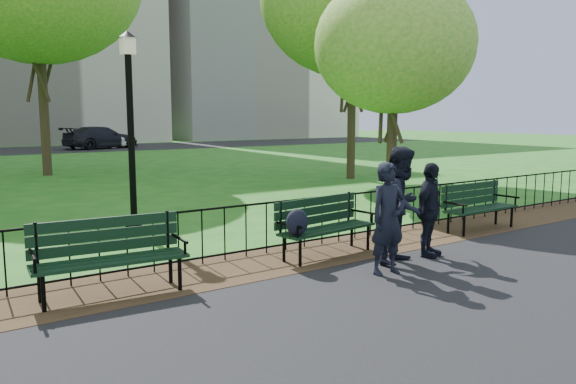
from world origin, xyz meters
TOP-DOWN VIEW (x-y plane):
  - ground at (0.00, 0.00)m, footprint 120.00×120.00m
  - dirt_strip at (0.00, 1.50)m, footprint 60.00×1.60m
  - far_street at (0.00, 35.00)m, footprint 70.00×9.00m
  - iron_fence at (0.00, 2.00)m, footprint 24.06×0.06m
  - apartment_east at (26.00, 48.00)m, footprint 20.00×15.00m
  - park_bench_main at (-0.54, 1.27)m, footprint 1.95×0.81m
  - park_bench_left_a at (-3.86, 1.34)m, footprint 1.99×0.77m
  - park_bench_right_a at (3.61, 1.22)m, footprint 1.85×0.61m
  - lamppost at (-2.15, 5.19)m, footprint 0.36×0.36m
  - tree_near_e at (5.24, 5.26)m, footprint 4.36×4.36m
  - person_left at (-0.20, -0.05)m, footprint 0.64×0.45m
  - person_mid at (0.45, 0.29)m, footprint 1.01×0.76m
  - person_right at (1.10, 0.30)m, footprint 0.99×0.68m
  - sedan_silver at (5.58, 34.46)m, footprint 4.23×2.06m
  - sedan_dark at (5.92, 34.15)m, footprint 5.75×3.61m

SIDE VIEW (x-z plane):
  - ground at x=0.00m, z-range 0.00..0.00m
  - far_street at x=0.00m, z-range 0.00..0.01m
  - dirt_strip at x=0.00m, z-range 0.01..0.02m
  - iron_fence at x=0.00m, z-range 0.00..1.00m
  - park_bench_right_a at x=3.61m, z-range 0.08..1.12m
  - park_bench_left_a at x=-3.86m, z-range 0.08..1.18m
  - park_bench_main at x=-0.54m, z-range 0.11..1.17m
  - sedan_silver at x=5.58m, z-range 0.01..1.35m
  - sedan_dark at x=5.92m, z-range 0.01..1.56m
  - person_right at x=1.10m, z-range 0.01..1.58m
  - person_left at x=-0.20m, z-range 0.01..1.67m
  - person_mid at x=0.45m, z-range 0.01..1.86m
  - lamppost at x=-2.15m, z-range 0.18..4.16m
  - tree_near_e at x=5.24m, z-range 1.18..7.25m
  - apartment_east at x=26.00m, z-range 0.00..24.00m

